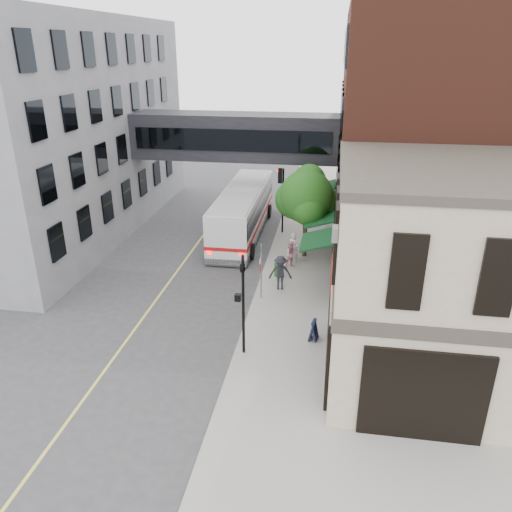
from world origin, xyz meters
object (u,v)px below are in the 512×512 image
(bus, at_px, (243,210))
(pedestrian_b, at_px, (292,254))
(pedestrian_a, at_px, (293,248))
(sandwich_board, at_px, (314,330))
(newspaper_box, at_px, (279,269))
(pedestrian_c, at_px, (280,273))

(bus, height_order, pedestrian_b, bus)
(pedestrian_a, height_order, pedestrian_b, pedestrian_a)
(pedestrian_a, bearing_deg, sandwich_board, -72.88)
(newspaper_box, xyz_separation_m, sandwich_board, (2.28, -6.36, 0.04))
(pedestrian_b, xyz_separation_m, sandwich_board, (1.69, -7.69, -0.34))
(pedestrian_c, xyz_separation_m, newspaper_box, (-0.26, 1.63, -0.52))
(sandwich_board, bearing_deg, pedestrian_c, 123.67)
(bus, distance_m, pedestrian_b, 6.70)
(pedestrian_a, bearing_deg, pedestrian_b, -88.30)
(sandwich_board, bearing_deg, pedestrian_a, 111.79)
(pedestrian_b, distance_m, newspaper_box, 1.51)
(pedestrian_b, bearing_deg, pedestrian_c, -128.66)
(pedestrian_c, height_order, newspaper_box, pedestrian_c)
(pedestrian_b, relative_size, pedestrian_c, 0.86)
(bus, relative_size, pedestrian_a, 6.26)
(newspaper_box, bearing_deg, sandwich_board, -61.71)
(bus, height_order, sandwich_board, bus)
(bus, xyz_separation_m, pedestrian_c, (3.55, -8.37, -0.68))
(sandwich_board, bearing_deg, pedestrian_b, 112.94)
(bus, distance_m, newspaper_box, 7.59)
(bus, relative_size, pedestrian_c, 6.21)
(pedestrian_b, xyz_separation_m, newspaper_box, (-0.59, -1.34, -0.38))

